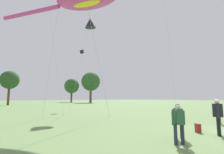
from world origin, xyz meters
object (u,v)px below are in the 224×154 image
small_kite_delta_white (90,23)px  tree_oak_right (72,86)px  small_kite_stunt_black (83,56)px  tree_pine_center (91,82)px  person_child_front (219,111)px  person_dark_jacket (218,114)px  person_navy_jacket (178,121)px  backpack (198,128)px  person_photographer (178,118)px  tree_shrub_far (10,80)px

small_kite_delta_white → tree_oak_right: size_ratio=1.11×
small_kite_stunt_black → tree_pine_center: (22.27, 31.92, -0.59)m
person_child_front → tree_oak_right: (20.91, 63.12, 6.07)m
person_dark_jacket → person_navy_jacket: person_dark_jacket is taller
person_navy_jacket → small_kite_delta_white: size_ratio=0.13×
person_dark_jacket → person_navy_jacket: size_ratio=1.14×
backpack → small_kite_stunt_black: small_kite_stunt_black is taller
person_dark_jacket → person_photographer: 2.20m
person_dark_jacket → tree_pine_center: 60.02m
person_child_front → tree_pine_center: size_ratio=0.12×
small_kite_stunt_black → tree_pine_center: tree_pine_center is taller
person_dark_jacket → tree_shrub_far: size_ratio=0.20×
backpack → small_kite_delta_white: size_ratio=0.04×
person_child_front → tree_oak_right: size_ratio=0.15×
person_navy_jacket → person_photographer: person_photographer is taller
tree_pine_center → tree_oak_right: tree_pine_center is taller
small_kite_stunt_black → person_dark_jacket: bearing=-139.0°
small_kite_delta_white → tree_pine_center: 47.33m
backpack → small_kite_stunt_black: size_ratio=0.05×
small_kite_stunt_black → person_child_front: bearing=-128.8°
person_navy_jacket → tree_pine_center: (30.04, 52.67, 7.26)m
person_dark_jacket → person_child_front: size_ratio=1.15×
person_photographer → person_child_front: size_ratio=1.01×
backpack → person_child_front: bearing=4.1°
small_kite_delta_white → person_navy_jacket: bearing=-40.8°
tree_pine_center → tree_oak_right: bearing=101.6°
person_child_front → small_kite_stunt_black: (0.98, 19.90, 7.86)m
person_child_front → backpack: bearing=68.0°
small_kite_stunt_black → tree_oak_right: (19.94, 43.22, -1.79)m
tree_pine_center → tree_oak_right: size_ratio=1.17×
person_dark_jacket → tree_pine_center: tree_pine_center is taller
tree_shrub_far → small_kite_stunt_black: bearing=-76.0°
person_dark_jacket → small_kite_stunt_black: small_kite_stunt_black is taller
person_photographer → tree_shrub_far: tree_shrub_far is taller
person_child_front → small_kite_delta_white: 15.84m
backpack → tree_oak_right: 68.41m
person_navy_jacket → person_child_front: size_ratio=1.01×
person_navy_jacket → tree_oak_right: bearing=8.6°
tree_pine_center → tree_shrub_far: tree_pine_center is taller
person_photographer → small_kite_stunt_black: small_kite_stunt_black is taller
tree_oak_right → tree_shrub_far: (-26.17, -18.14, -0.68)m
person_child_front → tree_oak_right: 66.77m
person_child_front → tree_pine_center: bearing=-50.2°
person_child_front → tree_shrub_far: (-5.26, 44.98, 5.39)m
person_photographer → small_kite_stunt_black: 22.76m
tree_shrub_far → backpack: bearing=-88.3°
person_dark_jacket → tree_shrub_far: bearing=-20.0°
small_kite_delta_white → tree_pine_center: (25.79, 39.61, -2.49)m
person_photographer → person_navy_jacket: bearing=154.4°
person_dark_jacket → tree_oak_right: bearing=-42.8°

